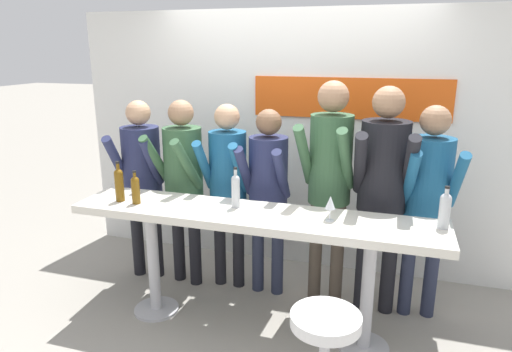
{
  "coord_description": "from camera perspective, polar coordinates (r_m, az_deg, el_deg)",
  "views": [
    {
      "loc": [
        0.92,
        -2.91,
        2.08
      ],
      "look_at": [
        0.0,
        0.08,
        1.2
      ],
      "focal_mm": 32.0,
      "sensor_mm": 36.0,
      "label": 1
    }
  ],
  "objects": [
    {
      "name": "ground_plane",
      "position": [
        3.7,
        -0.37,
        -18.45
      ],
      "size": [
        40.0,
        40.0,
        0.0
      ],
      "primitive_type": "plane",
      "color": "gray"
    },
    {
      "name": "tasting_table",
      "position": [
        3.31,
        -0.4,
        -6.95
      ],
      "size": [
        2.68,
        0.52,
        0.95
      ],
      "color": "silver",
      "rests_on": "ground_plane"
    },
    {
      "name": "wine_bottle_1",
      "position": [
        3.19,
        22.53,
        -3.82
      ],
      "size": [
        0.07,
        0.07,
        0.29
      ],
      "color": "#B7BCC1",
      "rests_on": "tasting_table"
    },
    {
      "name": "wine_bottle_0",
      "position": [
        3.33,
        -2.56,
        -1.69
      ],
      "size": [
        0.06,
        0.06,
        0.3
      ],
      "color": "#B7BCC1",
      "rests_on": "tasting_table"
    },
    {
      "name": "person_center_right",
      "position": [
        3.63,
        9.2,
        0.9
      ],
      "size": [
        0.44,
        0.58,
        1.84
      ],
      "rotation": [
        0.0,
        0.0,
        -0.12
      ],
      "color": "#473D33",
      "rests_on": "ground_plane"
    },
    {
      "name": "person_center",
      "position": [
        3.77,
        1.5,
        -0.83
      ],
      "size": [
        0.39,
        0.5,
        1.61
      ],
      "rotation": [
        0.0,
        0.0,
        -0.02
      ],
      "color": "#23283D",
      "rests_on": "ground_plane"
    },
    {
      "name": "person_left",
      "position": [
        3.98,
        -9.13,
        0.39
      ],
      "size": [
        0.46,
        0.57,
        1.66
      ],
      "rotation": [
        0.0,
        0.0,
        -0.19
      ],
      "color": "black",
      "rests_on": "ground_plane"
    },
    {
      "name": "person_far_left",
      "position": [
        4.18,
        -14.1,
        0.65
      ],
      "size": [
        0.45,
        0.55,
        1.64
      ],
      "rotation": [
        0.0,
        0.0,
        0.13
      ],
      "color": "black",
      "rests_on": "ground_plane"
    },
    {
      "name": "bar_stool",
      "position": [
        2.79,
        8.54,
        -20.54
      ],
      "size": [
        0.42,
        0.42,
        0.65
      ],
      "color": "#B2B2B7",
      "rests_on": "ground_plane"
    },
    {
      "name": "wine_bottle_3",
      "position": [
        3.61,
        -16.74,
        -0.86
      ],
      "size": [
        0.07,
        0.07,
        0.31
      ],
      "color": "brown",
      "rests_on": "tasting_table"
    },
    {
      "name": "person_far_right",
      "position": [
        3.64,
        20.73,
        -1.65
      ],
      "size": [
        0.43,
        0.54,
        1.68
      ],
      "rotation": [
        0.0,
        0.0,
        0.11
      ],
      "color": "#23283D",
      "rests_on": "ground_plane"
    },
    {
      "name": "person_right",
      "position": [
        3.58,
        15.57,
        -0.19
      ],
      "size": [
        0.46,
        0.58,
        1.82
      ],
      "rotation": [
        0.0,
        0.0,
        0.06
      ],
      "color": "black",
      "rests_on": "ground_plane"
    },
    {
      "name": "wine_glass_0",
      "position": [
        3.1,
        9.27,
        -3.42
      ],
      "size": [
        0.07,
        0.07,
        0.18
      ],
      "color": "silver",
      "rests_on": "tasting_table"
    },
    {
      "name": "back_wall",
      "position": [
        4.36,
        4.68,
        4.31
      ],
      "size": [
        4.28,
        0.12,
        2.42
      ],
      "color": "silver",
      "rests_on": "ground_plane"
    },
    {
      "name": "wine_bottle_2",
      "position": [
        3.53,
        -14.83,
        -1.53
      ],
      "size": [
        0.06,
        0.06,
        0.26
      ],
      "color": "brown",
      "rests_on": "tasting_table"
    },
    {
      "name": "person_center_left",
      "position": [
        3.88,
        -3.57,
        -0.04
      ],
      "size": [
        0.38,
        0.5,
        1.64
      ],
      "rotation": [
        0.0,
        0.0,
        0.02
      ],
      "color": "black",
      "rests_on": "ground_plane"
    }
  ]
}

